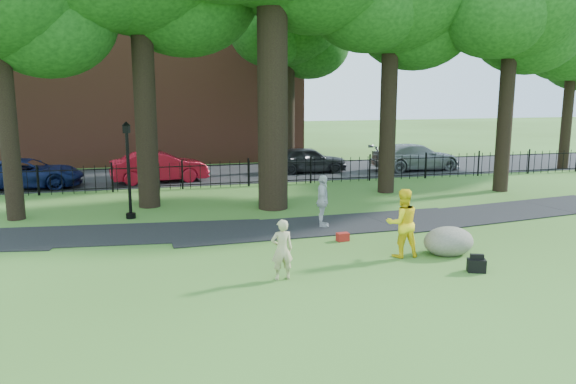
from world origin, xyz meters
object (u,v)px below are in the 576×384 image
object	(u,v)px
woman	(282,250)
boulder	(449,239)
lamppost	(129,171)
red_sedan	(159,167)
man	(402,223)

from	to	relation	value
woman	boulder	size ratio (longest dim) A/B	1.04
boulder	lamppost	world-z (taller)	lamppost
boulder	lamppost	size ratio (longest dim) A/B	0.42
woman	boulder	distance (m)	4.98
red_sedan	boulder	bearing A→B (deg)	-158.71
woman	lamppost	world-z (taller)	lamppost
woman	red_sedan	world-z (taller)	red_sedan
boulder	lamppost	xyz separation A→B (m)	(-8.46, 6.60, 1.24)
woman	man	bearing A→B (deg)	-165.52
woman	man	distance (m)	3.69
man	boulder	xyz separation A→B (m)	(1.34, -0.12, -0.52)
woman	red_sedan	size ratio (longest dim) A/B	0.32
boulder	lamppost	bearing A→B (deg)	142.07
woman	red_sedan	distance (m)	15.12
boulder	lamppost	distance (m)	10.80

